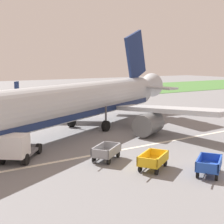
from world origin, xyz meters
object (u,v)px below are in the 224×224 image
Objects in this scene: airplane at (80,102)px; baggage_cart_third_in_row at (209,165)px; baggage_cart_fourth_in_row at (153,160)px; baggage_cart_far_end at (106,152)px; service_truck_beside_carts at (16,147)px.

airplane is 16.12m from baggage_cart_third_in_row.
baggage_cart_fourth_in_row and baggage_cart_far_end have the same top height.
airplane is at bearing 37.51° from service_truck_beside_carts.
airplane reaches higher than baggage_cart_fourth_in_row.
baggage_cart_third_in_row is at bearing -87.40° from airplane.
baggage_cart_fourth_in_row is 0.75× the size of service_truck_beside_carts.
baggage_cart_fourth_in_row is at bearing -96.71° from airplane.
baggage_cart_third_in_row is at bearing -44.49° from service_truck_beside_carts.
baggage_cart_third_in_row and baggage_cart_far_end have the same top height.
baggage_cart_third_in_row is 1.01× the size of baggage_cart_far_end.
baggage_cart_far_end is (-3.06, -9.73, -2.45)m from airplane.
baggage_cart_far_end is 6.43m from service_truck_beside_carts.
baggage_cart_third_in_row and baggage_cart_fourth_in_row have the same top height.
baggage_cart_far_end is (-1.51, 3.42, 0.00)m from baggage_cart_fourth_in_row.
baggage_cart_far_end is at bearing 121.45° from baggage_cart_third_in_row.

